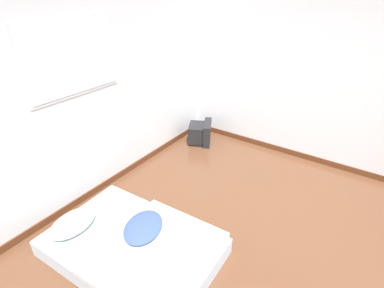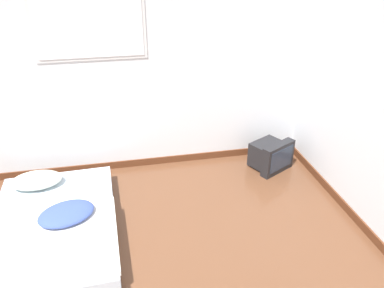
{
  "view_description": "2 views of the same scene",
  "coord_description": "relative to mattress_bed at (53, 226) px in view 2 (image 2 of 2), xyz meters",
  "views": [
    {
      "loc": [
        -1.8,
        -0.17,
        2.51
      ],
      "look_at": [
        1.03,
        1.78,
        0.63
      ],
      "focal_mm": 28.0,
      "sensor_mm": 36.0,
      "label": 1
    },
    {
      "loc": [
        0.4,
        -1.37,
        2.48
      ],
      "look_at": [
        1.04,
        1.76,
        0.76
      ],
      "focal_mm": 35.0,
      "sensor_mm": 36.0,
      "label": 2
    }
  ],
  "objects": [
    {
      "name": "crt_tv",
      "position": [
        2.49,
        0.77,
        0.05
      ],
      "size": [
        0.55,
        0.53,
        0.38
      ],
      "color": "black",
      "rests_on": "ground_plane"
    },
    {
      "name": "mattress_bed",
      "position": [
        0.0,
        0.0,
        0.0
      ],
      "size": [
        1.21,
        1.76,
        0.33
      ],
      "color": "silver",
      "rests_on": "ground_plane"
    },
    {
      "name": "wall_back",
      "position": [
        0.34,
        1.19,
        1.17
      ],
      "size": [
        7.62,
        0.08,
        2.6
      ],
      "color": "silver",
      "rests_on": "ground_plane"
    }
  ]
}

